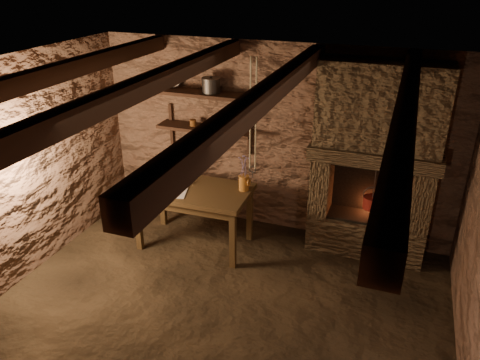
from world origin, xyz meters
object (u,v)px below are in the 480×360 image
(stoneware_jug, at_px, (244,176))
(iron_stockpot, at_px, (211,86))
(wooden_bowl, at_px, (153,176))
(work_table, at_px, (195,215))
(red_pot, at_px, (372,202))

(stoneware_jug, bearing_deg, iron_stockpot, 161.75)
(wooden_bowl, bearing_deg, work_table, -7.00)
(iron_stockpot, bearing_deg, wooden_bowl, -134.97)
(stoneware_jug, xyz_separation_m, iron_stockpot, (-0.59, 0.47, 0.90))
(work_table, relative_size, iron_stockpot, 6.21)
(work_table, relative_size, red_pot, 2.53)
(stoneware_jug, distance_m, iron_stockpot, 1.18)
(work_table, xyz_separation_m, stoneware_jug, (0.58, 0.17, 0.54))
(stoneware_jug, height_order, wooden_bowl, stoneware_jug)
(stoneware_jug, height_order, red_pot, stoneware_jug)
(work_table, xyz_separation_m, wooden_bowl, (-0.58, 0.07, 0.40))
(wooden_bowl, relative_size, red_pot, 0.70)
(stoneware_jug, relative_size, iron_stockpot, 1.94)
(wooden_bowl, height_order, iron_stockpot, iron_stockpot)
(wooden_bowl, xyz_separation_m, iron_stockpot, (0.56, 0.57, 1.04))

